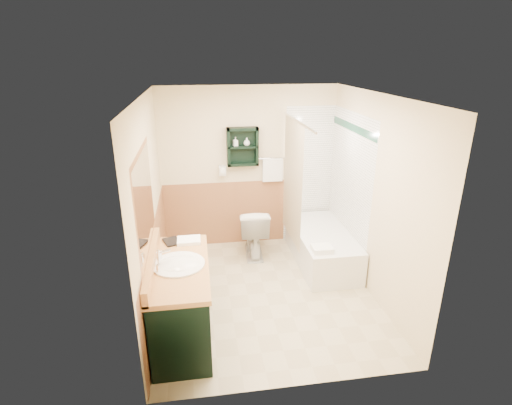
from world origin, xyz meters
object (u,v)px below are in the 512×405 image
object	(u,v)px
soap_bottle_b	(247,143)
soap_bottle_a	(235,144)
hair_dryer	(222,171)
vanity	(181,301)
wall_shelf	(243,147)
toilet	(253,232)
vanity_book	(164,235)
bathtub	(322,247)

from	to	relation	value
soap_bottle_b	soap_bottle_a	bearing A→B (deg)	180.00
hair_dryer	soap_bottle_a	bearing A→B (deg)	-8.62
vanity	soap_bottle_a	bearing A→B (deg)	68.76
soap_bottle_a	wall_shelf	bearing A→B (deg)	2.80
toilet	soap_bottle_b	size ratio (longest dim) A/B	6.56
vanity	soap_bottle_b	distance (m)	2.55
wall_shelf	hair_dryer	world-z (taller)	wall_shelf
toilet	vanity_book	bearing A→B (deg)	49.17
bathtub	soap_bottle_b	size ratio (longest dim) A/B	13.22
wall_shelf	toilet	distance (m)	1.24
toilet	soap_bottle_b	bearing A→B (deg)	-79.98
wall_shelf	soap_bottle_b	world-z (taller)	wall_shelf
vanity	soap_bottle_a	xyz separation A→B (m)	(0.79, 2.04, 1.17)
wall_shelf	soap_bottle_a	world-z (taller)	wall_shelf
wall_shelf	hair_dryer	distance (m)	0.46
vanity_book	bathtub	bearing A→B (deg)	1.60
toilet	soap_bottle_a	distance (m)	1.29
wall_shelf	vanity_book	distance (m)	1.97
soap_bottle_b	vanity_book	bearing A→B (deg)	-125.89
toilet	soap_bottle_a	world-z (taller)	soap_bottle_a
bathtub	toilet	size ratio (longest dim) A/B	2.02
wall_shelf	hair_dryer	bearing A→B (deg)	175.24
wall_shelf	vanity_book	bearing A→B (deg)	-124.32
wall_shelf	toilet	bearing A→B (deg)	-74.00
hair_dryer	wall_shelf	bearing A→B (deg)	-4.76
soap_bottle_a	toilet	bearing A→B (deg)	-59.70
bathtub	toilet	world-z (taller)	toilet
wall_shelf	hair_dryer	xyz separation A→B (m)	(-0.30, 0.02, -0.35)
bathtub	soap_bottle_b	bearing A→B (deg)	142.94
hair_dryer	toilet	distance (m)	1.00
bathtub	vanity_book	world-z (taller)	vanity_book
hair_dryer	bathtub	world-z (taller)	hair_dryer
vanity_book	toilet	bearing A→B (deg)	26.08
hair_dryer	vanity_book	xyz separation A→B (m)	(-0.76, -1.58, -0.25)
soap_bottle_b	hair_dryer	bearing A→B (deg)	175.24
hair_dryer	bathtub	bearing A→B (deg)	-29.80
wall_shelf	vanity_book	world-z (taller)	wall_shelf
bathtub	soap_bottle_a	distance (m)	1.91
soap_bottle_a	bathtub	bearing A→B (deg)	-32.88
wall_shelf	bathtub	bearing A→B (deg)	-35.60
vanity_book	soap_bottle_b	xyz separation A→B (m)	(1.12, 1.55, 0.66)
toilet	soap_bottle_b	distance (m)	1.29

